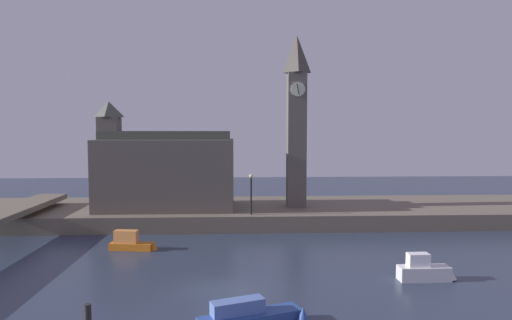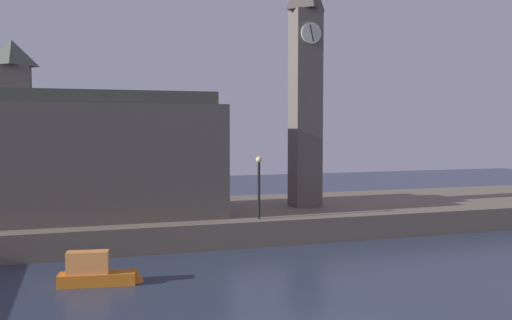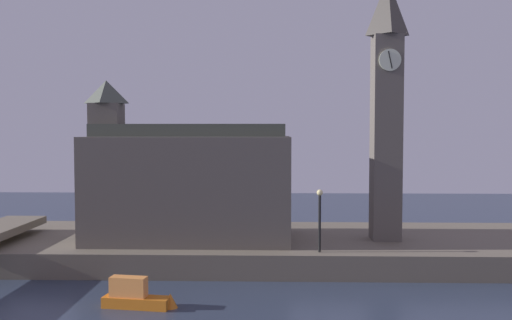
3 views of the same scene
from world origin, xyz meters
name	(u,v)px [view 3 (image 3 of 3)]	position (x,y,z in m)	size (l,w,h in m)	color
far_embankment	(279,247)	(0.00, 20.00, 0.75)	(70.00, 12.00, 1.50)	#6B6051
clock_tower	(386,106)	(6.92, 19.09, 10.24)	(2.00, 2.06, 16.88)	#5B544C
parliament_hall	(186,183)	(-6.13, 18.95, 5.21)	(13.04, 6.96, 10.39)	#5B544C
streetlamp	(320,213)	(2.31, 15.05, 3.82)	(0.36, 0.36, 3.69)	black
boat_patrol_orange	(140,297)	(-6.91, 9.10, 0.53)	(3.82, 1.40, 1.63)	orange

